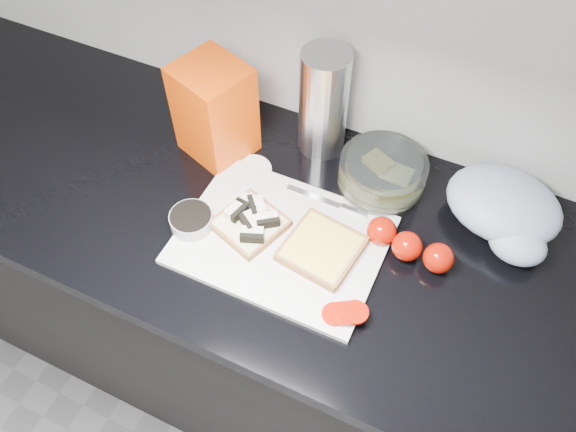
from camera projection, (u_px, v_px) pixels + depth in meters
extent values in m
cube|color=silver|center=(416.00, 5.00, 1.01)|extent=(3.50, 0.02, 2.50)
cube|color=black|center=(327.00, 337.00, 1.51)|extent=(3.50, 0.60, 0.86)
cube|color=black|center=(339.00, 244.00, 1.15)|extent=(3.50, 0.64, 0.04)
cube|color=silver|center=(282.00, 240.00, 1.12)|extent=(0.40, 0.30, 0.01)
cube|color=#FAE5B0|center=(250.00, 224.00, 1.13)|extent=(0.15, 0.15, 0.02)
cube|color=white|center=(250.00, 202.00, 1.14)|extent=(0.04, 0.03, 0.02)
cube|color=black|center=(250.00, 202.00, 1.14)|extent=(0.05, 0.02, 0.02)
cube|color=white|center=(259.00, 205.00, 1.13)|extent=(0.05, 0.05, 0.02)
cube|color=black|center=(259.00, 205.00, 1.13)|extent=(0.04, 0.04, 0.02)
cube|color=white|center=(267.00, 219.00, 1.11)|extent=(0.05, 0.04, 0.02)
cube|color=black|center=(267.00, 219.00, 1.11)|extent=(0.04, 0.04, 0.02)
cube|color=white|center=(235.00, 210.00, 1.12)|extent=(0.03, 0.05, 0.02)
cube|color=black|center=(235.00, 210.00, 1.12)|extent=(0.02, 0.05, 0.02)
cube|color=white|center=(251.00, 221.00, 1.11)|extent=(0.05, 0.04, 0.02)
cube|color=black|center=(251.00, 221.00, 1.11)|extent=(0.04, 0.03, 0.02)
cube|color=white|center=(253.00, 233.00, 1.09)|extent=(0.05, 0.04, 0.02)
cube|color=black|center=(253.00, 233.00, 1.09)|extent=(0.05, 0.03, 0.02)
cube|color=#FAE5B0|center=(322.00, 249.00, 1.09)|extent=(0.15, 0.15, 0.02)
cube|color=#FFD84B|center=(322.00, 246.00, 1.08)|extent=(0.13, 0.13, 0.00)
cylinder|color=#A41203|center=(335.00, 314.00, 1.01)|extent=(0.06, 0.06, 0.01)
cylinder|color=#A41203|center=(342.00, 313.00, 1.01)|extent=(0.05, 0.05, 0.01)
cylinder|color=#A41203|center=(349.00, 313.00, 1.01)|extent=(0.05, 0.05, 0.01)
cylinder|color=#A41203|center=(356.00, 312.00, 1.00)|extent=(0.06, 0.06, 0.01)
cube|color=silver|center=(313.00, 196.00, 1.18)|extent=(0.12, 0.02, 0.00)
cube|color=silver|center=(354.00, 211.00, 1.15)|extent=(0.06, 0.01, 0.01)
cylinder|color=#9DA2A2|center=(192.00, 222.00, 1.13)|extent=(0.09, 0.09, 0.04)
cylinder|color=black|center=(191.00, 217.00, 1.11)|extent=(0.08, 0.08, 0.01)
cylinder|color=white|center=(252.00, 170.00, 1.24)|extent=(0.11, 0.11, 0.01)
cylinder|color=silver|center=(382.00, 174.00, 1.18)|extent=(0.18, 0.18, 0.08)
cube|color=#FFD84B|center=(377.00, 172.00, 1.19)|extent=(0.07, 0.06, 0.04)
cube|color=#DFDD85|center=(394.00, 185.00, 1.19)|extent=(0.06, 0.05, 0.01)
cube|color=#F54704|center=(215.00, 111.00, 1.19)|extent=(0.18, 0.17, 0.22)
cylinder|color=#B3B3B8|center=(324.00, 103.00, 1.19)|extent=(0.10, 0.10, 0.25)
ellipsoid|color=#AFC0D8|center=(503.00, 204.00, 1.12)|extent=(0.25, 0.21, 0.10)
ellipsoid|color=#AFC0D8|center=(517.00, 244.00, 1.08)|extent=(0.12, 0.10, 0.07)
sphere|color=#A41203|center=(407.00, 246.00, 1.08)|extent=(0.06, 0.06, 0.06)
sphere|color=#A41203|center=(438.00, 258.00, 1.07)|extent=(0.06, 0.06, 0.06)
sphere|color=#A41203|center=(382.00, 231.00, 1.11)|extent=(0.06, 0.06, 0.06)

